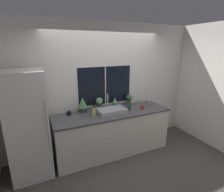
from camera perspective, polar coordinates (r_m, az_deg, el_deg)
name	(u,v)px	position (r m, az deg, el deg)	size (l,w,h in m)	color
ground_plane	(119,159)	(3.77, 2.46, -19.99)	(14.00, 14.00, 0.00)	#4C4742
wall_back	(105,87)	(3.83, -2.38, 2.93)	(8.00, 0.09, 2.70)	silver
wall_right	(161,76)	(5.59, 15.70, 6.45)	(0.06, 7.00, 2.70)	silver
counter	(113,132)	(3.79, 0.17, -11.71)	(2.41, 0.70, 0.90)	silver
refrigerator	(28,126)	(3.28, -25.67, -8.77)	(0.64, 0.64, 1.86)	silver
sink	(112,111)	(3.57, -0.09, -4.77)	(0.57, 0.41, 0.35)	#ADADB2
potted_plant_far_left	(83,104)	(3.61, -9.57, -2.45)	(0.19, 0.19, 0.31)	#4C4C51
potted_plant_center_left	(99,103)	(3.72, -4.22, -2.31)	(0.15, 0.15, 0.27)	#4C4C51
potted_plant_center_right	(115,102)	(3.87, 0.96, -1.94)	(0.11, 0.11, 0.22)	#4C4C51
potted_plant_far_right	(129,99)	(4.02, 5.57, -0.96)	(0.14, 0.14, 0.25)	#4C4C51
soap_bottle	(94,112)	(3.41, -5.94, -5.08)	(0.07, 0.07, 0.21)	#DBD14C
bottle_tall	(129,106)	(3.70, 5.62, -3.21)	(0.08, 0.08, 0.24)	#235128
mug_red	(142,107)	(3.84, 9.88, -3.58)	(0.08, 0.08, 0.08)	#B72D28
mug_grey	(149,102)	(4.18, 11.96, -1.97)	(0.09, 0.09, 0.10)	gray
mug_black	(69,113)	(3.55, -13.90, -5.45)	(0.08, 0.08, 0.08)	black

